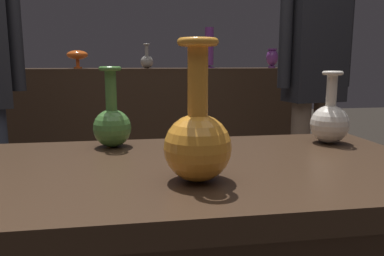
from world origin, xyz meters
name	(u,v)px	position (x,y,z in m)	size (l,w,h in m)	color
back_display_shelf	(148,130)	(0.00, 2.20, 0.49)	(2.60, 0.40, 0.99)	#382619
vase_centerpiece	(196,139)	(0.00, -0.13, 0.89)	(0.14, 0.14, 0.29)	orange
vase_tall_behind	(112,123)	(-0.19, 0.23, 0.87)	(0.11, 0.11, 0.23)	#477A38
vase_right_accent	(330,121)	(0.46, 0.18, 0.87)	(0.11, 0.11, 0.22)	silver
shelf_vase_far_right	(272,57)	(1.04, 2.20, 1.08)	(0.10, 0.10, 0.16)	#7A388E
shelf_vase_left	(77,55)	(-0.52, 2.15, 1.09)	(0.16, 0.16, 0.14)	#E55B1E
shelf_vase_right	(209,49)	(0.52, 2.27, 1.15)	(0.10, 0.10, 0.33)	#7A388E
shelf_vase_center	(147,61)	(0.00, 2.14, 1.05)	(0.10, 0.10, 0.19)	gray
shelf_vase_far_left	(8,56)	(-1.04, 2.25, 1.08)	(0.09, 0.09, 0.17)	#477A38
visitor_near_right	(315,73)	(0.90, 1.17, 0.98)	(0.46, 0.23, 1.66)	#846B56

